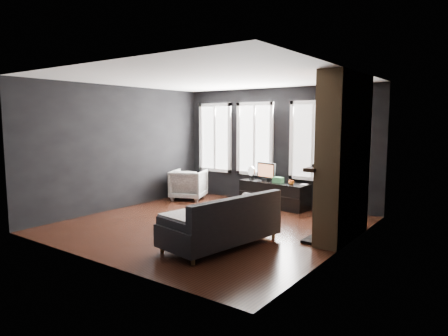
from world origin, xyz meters
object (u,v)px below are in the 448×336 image
Objects in this scene: monitor at (266,171)px; book at (301,180)px; mantel_vase at (339,157)px; media_console at (274,194)px; mug at (291,182)px; armchair at (189,183)px; sofa at (221,219)px.

book is (0.89, -0.03, -0.14)m from monitor.
monitor is 2.41m from mantel_vase.
mug is (0.49, -0.13, 0.34)m from media_console.
sofa is at bearing 116.07° from armchair.
sofa is 3.07m from media_console.
mug is at bearing -138.36° from book.
mug is at bearing 146.05° from mantel_vase.
mantel_vase is at bearing -14.68° from monitor.
media_console is at bearing 150.42° from mantel_vase.
armchair reaches higher than book.
mantel_vase is (1.85, -1.05, 1.03)m from media_console.
armchair is 1.51× the size of monitor.
armchair is 2.85m from book.
monitor reaches higher than sofa.
book is (0.16, 0.14, 0.04)m from mug.
armchair is at bearing 171.83° from mantel_vase.
mantel_vase is at bearing -33.95° from mug.
book reaches higher than media_console.
mug is 0.22m from book.
sofa is at bearing -59.87° from monitor.
armchair is 2.21m from media_console.
monitor is (-0.94, 3.03, 0.39)m from sofa.
sofa is 1.17× the size of media_console.
armchair is 6.73× the size of mug.
media_console is at bearing 164.63° from mug.
sofa is at bearing -70.76° from media_console.
sofa is 2.43m from mantel_vase.
monitor reaches higher than mug.
media_console is at bearing 2.98° from monitor.
armchair is 4.07× the size of book.
armchair is at bearing -172.65° from mug.
armchair is 2.67m from mug.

